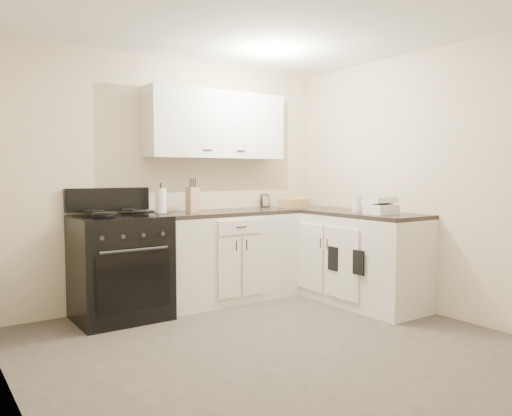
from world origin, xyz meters
TOP-DOWN VIEW (x-y plane):
  - floor at (0.00, 0.00)m, footprint 3.60×3.60m
  - ceiling at (0.00, 0.00)m, footprint 3.60×3.60m
  - wall_back at (0.00, 1.80)m, footprint 3.60×0.00m
  - wall_right at (1.80, 0.00)m, footprint 0.00×3.60m
  - wall_left at (-1.80, 0.00)m, footprint 0.00×3.60m
  - base_cabinets_back at (0.43, 1.50)m, footprint 1.55×0.60m
  - base_cabinets_right at (1.50, 0.85)m, footprint 0.60×1.90m
  - countertop_back at (0.43, 1.50)m, footprint 1.55×0.60m
  - countertop_right at (1.50, 0.85)m, footprint 0.60×1.90m
  - upper_cabinets at (0.43, 1.65)m, footprint 1.55×0.30m
  - stove at (-0.71, 1.48)m, footprint 0.80×0.69m
  - knife_block at (0.09, 1.58)m, footprint 0.13×0.12m
  - paper_towel at (-0.27, 1.54)m, footprint 0.12×0.12m
  - picture_frame at (1.12, 1.74)m, footprint 0.12×0.05m
  - wicker_basket at (1.36, 1.51)m, footprint 0.33×0.25m
  - countertop_grill at (1.46, 0.30)m, footprint 0.27×0.26m
  - glass_jar at (1.46, 0.61)m, footprint 0.11×0.11m
  - oven_mitt_near at (1.18, 0.32)m, footprint 0.02×0.13m
  - oven_mitt_far at (1.18, 0.66)m, footprint 0.02×0.14m

SIDE VIEW (x-z plane):
  - floor at x=0.00m, z-range 0.00..0.00m
  - base_cabinets_back at x=0.43m, z-range 0.00..0.90m
  - base_cabinets_right at x=1.50m, z-range 0.00..0.90m
  - stove at x=-0.71m, z-range -0.03..0.95m
  - oven_mitt_far at x=1.18m, z-range 0.37..0.60m
  - oven_mitt_near at x=1.18m, z-range 0.38..0.61m
  - countertop_back at x=0.43m, z-range 0.90..0.94m
  - countertop_right at x=1.50m, z-range 0.90..0.94m
  - countertop_grill at x=1.46m, z-range 0.94..1.03m
  - wicker_basket at x=1.36m, z-range 0.94..1.04m
  - picture_frame at x=1.12m, z-range 0.94..1.09m
  - glass_jar at x=1.46m, z-range 0.94..1.11m
  - paper_towel at x=-0.27m, z-range 0.94..1.19m
  - knife_block at x=0.09m, z-range 0.94..1.19m
  - wall_back at x=0.00m, z-range -0.55..3.05m
  - wall_right at x=1.80m, z-range -0.55..3.05m
  - wall_left at x=-1.80m, z-range -0.55..3.05m
  - upper_cabinets at x=0.43m, z-range 1.49..2.19m
  - ceiling at x=0.00m, z-range 2.50..2.50m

